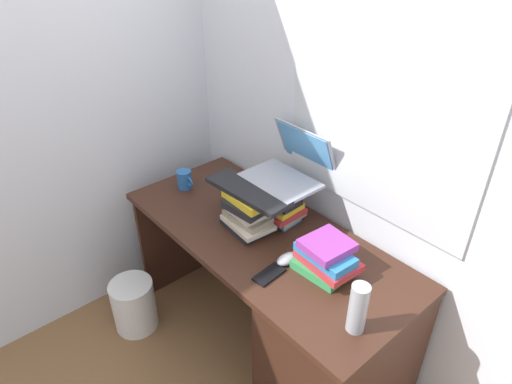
% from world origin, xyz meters
% --- Properties ---
extents(ground_plane, '(6.00, 6.00, 0.00)m').
position_xyz_m(ground_plane, '(0.00, 0.00, 0.00)').
color(ground_plane, brown).
extents(wall_back, '(6.00, 0.06, 2.60)m').
position_xyz_m(wall_back, '(0.00, 0.36, 1.30)').
color(wall_back, silver).
rests_on(wall_back, ground).
extents(wall_left, '(0.05, 6.00, 2.60)m').
position_xyz_m(wall_left, '(-0.90, 0.00, 1.30)').
color(wall_left, silver).
rests_on(wall_left, ground).
extents(desk, '(1.45, 0.63, 0.72)m').
position_xyz_m(desk, '(0.37, -0.02, 0.39)').
color(desk, '#381E14').
rests_on(desk, ground).
extents(book_stack_tall, '(0.24, 0.20, 0.20)m').
position_xyz_m(book_stack_tall, '(-0.05, 0.14, 0.83)').
color(book_stack_tall, '#2672B2').
rests_on(book_stack_tall, desk).
extents(book_stack_keyboard_riser, '(0.24, 0.20, 0.19)m').
position_xyz_m(book_stack_keyboard_riser, '(-0.08, -0.02, 0.82)').
color(book_stack_keyboard_riser, black).
rests_on(book_stack_keyboard_riser, desk).
extents(book_stack_side, '(0.26, 0.20, 0.14)m').
position_xyz_m(book_stack_side, '(0.34, 0.03, 0.79)').
color(book_stack_side, '#338C4C').
rests_on(book_stack_side, desk).
extents(laptop, '(0.34, 0.33, 0.23)m').
position_xyz_m(laptop, '(-0.05, 0.21, 0.98)').
color(laptop, gray).
rests_on(laptop, book_stack_tall).
extents(keyboard, '(0.43, 0.17, 0.02)m').
position_xyz_m(keyboard, '(-0.08, -0.02, 0.92)').
color(keyboard, black).
rests_on(keyboard, book_stack_keyboard_riser).
extents(computer_mouse, '(0.06, 0.10, 0.04)m').
position_xyz_m(computer_mouse, '(0.21, -0.05, 0.74)').
color(computer_mouse, '#A5A8AD').
rests_on(computer_mouse, desk).
extents(mug, '(0.12, 0.08, 0.10)m').
position_xyz_m(mug, '(-0.58, -0.05, 0.77)').
color(mug, '#265999').
rests_on(mug, desk).
extents(water_bottle, '(0.07, 0.07, 0.20)m').
position_xyz_m(water_bottle, '(0.61, -0.12, 0.82)').
color(water_bottle, '#999EA5').
rests_on(water_bottle, desk).
extents(cell_phone, '(0.08, 0.14, 0.01)m').
position_xyz_m(cell_phone, '(0.22, -0.16, 0.73)').
color(cell_phone, black).
rests_on(cell_phone, desk).
extents(wastebasket, '(0.23, 0.23, 0.30)m').
position_xyz_m(wastebasket, '(-0.54, -0.45, 0.15)').
color(wastebasket, silver).
rests_on(wastebasket, ground).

